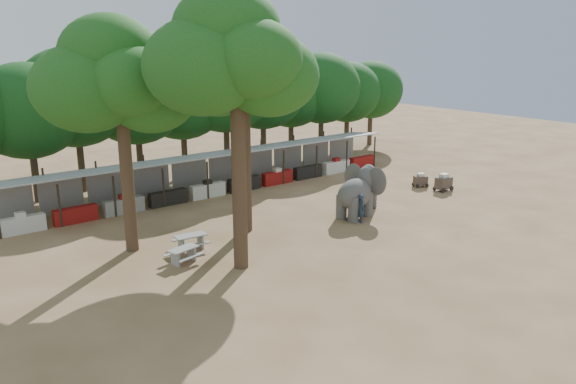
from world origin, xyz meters
TOP-DOWN VIEW (x-y plane):
  - ground at (0.00, 0.00)m, footprint 100.00×100.00m
  - vendor_stalls at (-0.00, 13.84)m, footprint 28.00×2.99m
  - yard_tree_left at (-9.13, 7.19)m, footprint 7.10×6.90m
  - yard_tree_center at (-6.13, 2.19)m, footprint 7.10×6.90m
  - yard_tree_back at (-3.13, 6.19)m, footprint 7.10×6.90m
  - backdrop_trees at (0.00, 19.00)m, footprint 46.46×5.95m
  - elephant at (3.58, 4.22)m, footprint 3.84×2.85m
  - handler at (2.77, 3.21)m, footprint 0.60×0.69m
  - picnic_table_near at (-7.79, 4.05)m, footprint 1.65×1.54m
  - picnic_table_far at (-6.73, 5.31)m, footprint 1.61×1.47m
  - cart_front at (11.91, 4.58)m, footprint 1.23×0.82m
  - cart_back at (11.54, 6.22)m, footprint 1.15×0.99m

SIDE VIEW (x-z plane):
  - ground at x=0.00m, z-range 0.00..0.00m
  - picnic_table_near at x=-7.79m, z-range 0.11..0.81m
  - cart_back at x=11.54m, z-range -0.01..0.95m
  - picnic_table_far at x=-6.73m, z-range 0.12..0.86m
  - cart_front at x=11.91m, z-range -0.01..1.17m
  - handler at x=2.77m, z-range 0.00..1.62m
  - vendor_stalls at x=0.00m, z-range -0.22..2.58m
  - elephant at x=3.58m, z-range 0.00..2.86m
  - backdrop_trees at x=0.00m, z-range 1.35..9.68m
  - yard_tree_left at x=-9.13m, z-range 2.69..13.71m
  - yard_tree_back at x=-3.13m, z-range 2.86..14.22m
  - yard_tree_center at x=-6.13m, z-range 3.19..15.23m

